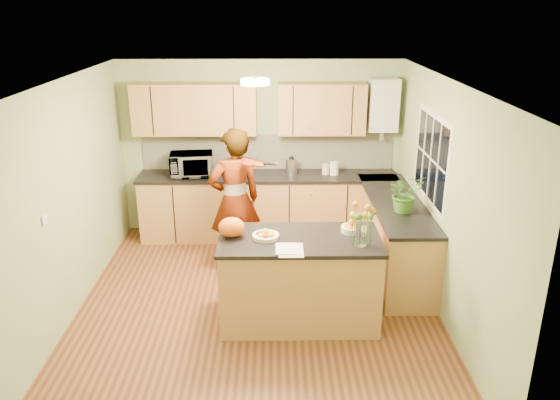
{
  "coord_description": "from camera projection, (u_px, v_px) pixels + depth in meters",
  "views": [
    {
      "loc": [
        0.2,
        -5.41,
        3.24
      ],
      "look_at": [
        0.26,
        0.5,
        1.09
      ],
      "focal_mm": 35.0,
      "sensor_mm": 36.0,
      "label": 1
    }
  ],
  "objects": [
    {
      "name": "floor",
      "position": [
        258.0,
        305.0,
        6.19
      ],
      "size": [
        4.5,
        4.5,
        0.0
      ],
      "primitive_type": "plane",
      "color": "#512C17",
      "rests_on": "ground"
    },
    {
      "name": "ceiling",
      "position": [
        254.0,
        82.0,
        5.33
      ],
      "size": [
        4.0,
        4.5,
        0.02
      ],
      "primitive_type": "cube",
      "color": "white",
      "rests_on": "wall_back"
    },
    {
      "name": "wall_back",
      "position": [
        261.0,
        148.0,
        7.88
      ],
      "size": [
        4.0,
        0.02,
        2.5
      ],
      "primitive_type": "cube",
      "color": "#8FA878",
      "rests_on": "floor"
    },
    {
      "name": "wall_front",
      "position": [
        245.0,
        318.0,
        3.65
      ],
      "size": [
        4.0,
        0.02,
        2.5
      ],
      "primitive_type": "cube",
      "color": "#8FA878",
      "rests_on": "floor"
    },
    {
      "name": "wall_left",
      "position": [
        66.0,
        202.0,
        5.74
      ],
      "size": [
        0.02,
        4.5,
        2.5
      ],
      "primitive_type": "cube",
      "color": "#8FA878",
      "rests_on": "floor"
    },
    {
      "name": "wall_right",
      "position": [
        444.0,
        201.0,
        5.78
      ],
      "size": [
        0.02,
        4.5,
        2.5
      ],
      "primitive_type": "cube",
      "color": "#8FA878",
      "rests_on": "floor"
    },
    {
      "name": "back_counter",
      "position": [
        268.0,
        206.0,
        7.86
      ],
      "size": [
        3.64,
        0.62,
        0.94
      ],
      "color": "#B37F47",
      "rests_on": "floor"
    },
    {
      "name": "right_counter",
      "position": [
        394.0,
        236.0,
        6.84
      ],
      "size": [
        0.62,
        2.24,
        0.94
      ],
      "color": "#B37F47",
      "rests_on": "floor"
    },
    {
      "name": "splashback",
      "position": [
        268.0,
        152.0,
        7.88
      ],
      "size": [
        3.6,
        0.02,
        0.52
      ],
      "primitive_type": "cube",
      "color": "#EEE4CE",
      "rests_on": "back_counter"
    },
    {
      "name": "upper_cabinets",
      "position": [
        247.0,
        109.0,
        7.51
      ],
      "size": [
        3.2,
        0.34,
        0.7
      ],
      "color": "#B37F47",
      "rests_on": "wall_back"
    },
    {
      "name": "boiler",
      "position": [
        383.0,
        105.0,
        7.52
      ],
      "size": [
        0.4,
        0.3,
        0.86
      ],
      "color": "white",
      "rests_on": "wall_back"
    },
    {
      "name": "window_right",
      "position": [
        431.0,
        158.0,
        6.24
      ],
      "size": [
        0.01,
        1.3,
        1.05
      ],
      "color": "white",
      "rests_on": "wall_right"
    },
    {
      "name": "light_switch",
      "position": [
        44.0,
        219.0,
        5.16
      ],
      "size": [
        0.02,
        0.09,
        0.09
      ],
      "primitive_type": "cube",
      "color": "white",
      "rests_on": "wall_left"
    },
    {
      "name": "ceiling_lamp",
      "position": [
        255.0,
        82.0,
        5.63
      ],
      "size": [
        0.3,
        0.3,
        0.07
      ],
      "color": "#FFEABF",
      "rests_on": "ceiling"
    },
    {
      "name": "peninsula_island",
      "position": [
        299.0,
        279.0,
        5.76
      ],
      "size": [
        1.67,
        0.86,
        0.96
      ],
      "color": "#B37F47",
      "rests_on": "floor"
    },
    {
      "name": "fruit_dish",
      "position": [
        266.0,
        235.0,
        5.58
      ],
      "size": [
        0.28,
        0.28,
        0.1
      ],
      "color": "beige",
      "rests_on": "peninsula_island"
    },
    {
      "name": "orange_bowl",
      "position": [
        352.0,
        227.0,
        5.72
      ],
      "size": [
        0.22,
        0.22,
        0.13
      ],
      "color": "beige",
      "rests_on": "peninsula_island"
    },
    {
      "name": "flower_vase",
      "position": [
        362.0,
        214.0,
        5.32
      ],
      "size": [
        0.28,
        0.28,
        0.51
      ],
      "rotation": [
        0.0,
        0.0,
        0.29
      ],
      "color": "silver",
      "rests_on": "peninsula_island"
    },
    {
      "name": "orange_bag",
      "position": [
        232.0,
        227.0,
        5.6
      ],
      "size": [
        0.33,
        0.31,
        0.2
      ],
      "primitive_type": "ellipsoid",
      "rotation": [
        0.0,
        0.0,
        0.35
      ],
      "color": "orange",
      "rests_on": "peninsula_island"
    },
    {
      "name": "papers",
      "position": [
        291.0,
        250.0,
        5.31
      ],
      "size": [
        0.24,
        0.33,
        0.01
      ],
      "primitive_type": "cube",
      "color": "white",
      "rests_on": "peninsula_island"
    },
    {
      "name": "violinist",
      "position": [
        235.0,
        201.0,
        6.75
      ],
      "size": [
        0.79,
        0.67,
        1.84
      ],
      "primitive_type": "imported",
      "rotation": [
        0.0,
        0.0,
        3.56
      ],
      "color": "tan",
      "rests_on": "floor"
    },
    {
      "name": "violin",
      "position": [
        249.0,
        163.0,
        6.36
      ],
      "size": [
        0.56,
        0.49,
        0.14
      ],
      "primitive_type": null,
      "rotation": [
        0.17,
        0.0,
        -0.61
      ],
      "color": "#4C0904",
      "rests_on": "violinist"
    },
    {
      "name": "microwave",
      "position": [
        192.0,
        165.0,
        7.6
      ],
      "size": [
        0.62,
        0.46,
        0.32
      ],
      "primitive_type": "imported",
      "rotation": [
        0.0,
        0.0,
        0.11
      ],
      "color": "white",
      "rests_on": "back_counter"
    },
    {
      "name": "blue_box",
      "position": [
        241.0,
        167.0,
        7.65
      ],
      "size": [
        0.29,
        0.21,
        0.22
      ],
      "primitive_type": "cube",
      "rotation": [
        0.0,
        0.0,
        0.04
      ],
      "color": "navy",
      "rests_on": "back_counter"
    },
    {
      "name": "kettle",
      "position": [
        291.0,
        165.0,
        7.69
      ],
      "size": [
        0.16,
        0.16,
        0.3
      ],
      "rotation": [
        0.0,
        0.0,
        -0.4
      ],
      "color": "silver",
      "rests_on": "back_counter"
    },
    {
      "name": "jar_cream",
      "position": [
        326.0,
        169.0,
        7.69
      ],
      "size": [
        0.12,
        0.12,
        0.15
      ],
      "primitive_type": "cylinder",
      "rotation": [
        0.0,
        0.0,
        -0.24
      ],
      "color": "beige",
      "rests_on": "back_counter"
    },
    {
      "name": "jar_white",
      "position": [
        334.0,
        168.0,
        7.67
      ],
      "size": [
        0.16,
        0.16,
        0.19
      ],
      "primitive_type": "cylinder",
      "rotation": [
        0.0,
        0.0,
        -0.42
      ],
      "color": "white",
      "rests_on": "back_counter"
    },
    {
      "name": "potted_plant",
      "position": [
        405.0,
        193.0,
        6.26
      ],
      "size": [
        0.5,
        0.46,
        0.45
      ],
      "primitive_type": "imported",
      "rotation": [
        0.0,
        0.0,
        0.3
      ],
      "color": "#3A6F25",
      "rests_on": "right_counter"
    }
  ]
}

